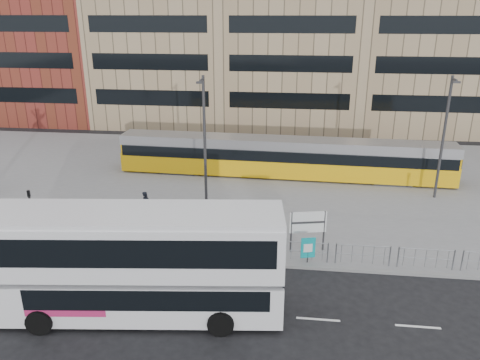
# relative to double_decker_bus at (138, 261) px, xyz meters

# --- Properties ---
(ground) EXTENTS (120.00, 120.00, 0.00)m
(ground) POSITION_rel_double_decker_bus_xyz_m (1.38, 4.46, -2.53)
(ground) COLOR black
(ground) RESTS_ON ground
(plaza) EXTENTS (64.00, 24.00, 0.15)m
(plaza) POSITION_rel_double_decker_bus_xyz_m (1.38, 16.46, -2.45)
(plaza) COLOR gray
(plaza) RESTS_ON ground
(kerb) EXTENTS (64.00, 0.25, 0.17)m
(kerb) POSITION_rel_double_decker_bus_xyz_m (1.38, 4.51, -2.45)
(kerb) COLOR gray
(kerb) RESTS_ON ground
(building_row) EXTENTS (70.40, 18.40, 31.20)m
(building_row) POSITION_rel_double_decker_bus_xyz_m (2.93, 38.73, 10.38)
(building_row) COLOR maroon
(building_row) RESTS_ON ground
(pedestrian_barrier) EXTENTS (32.07, 0.07, 1.10)m
(pedestrian_barrier) POSITION_rel_double_decker_bus_xyz_m (3.38, 4.96, -1.55)
(pedestrian_barrier) COLOR gray
(pedestrian_barrier) RESTS_ON plaza
(road_markings) EXTENTS (62.00, 0.12, 0.01)m
(road_markings) POSITION_rel_double_decker_bus_xyz_m (2.38, 0.46, -2.52)
(road_markings) COLOR white
(road_markings) RESTS_ON ground
(double_decker_bus) EXTENTS (11.92, 3.95, 4.68)m
(double_decker_bus) POSITION_rel_double_decker_bus_xyz_m (0.00, 0.00, 0.00)
(double_decker_bus) COLOR white
(double_decker_bus) RESTS_ON ground
(tram) EXTENTS (24.94, 3.26, 2.93)m
(tram) POSITION_rel_double_decker_bus_xyz_m (5.30, 17.80, -0.91)
(tram) COLOR #E5A90C
(tram) RESTS_ON plaza
(station_sign) EXTENTS (1.89, 0.48, 2.21)m
(station_sign) POSITION_rel_double_decker_bus_xyz_m (6.97, 6.10, -0.85)
(station_sign) COLOR #2D2D30
(station_sign) RESTS_ON plaza
(ad_panel) EXTENTS (0.72, 0.23, 1.36)m
(ad_panel) POSITION_rel_double_decker_bus_xyz_m (6.99, 4.86, -1.59)
(ad_panel) COLOR #2D2D30
(ad_panel) RESTS_ON plaza
(pedestrian) EXTENTS (0.50, 0.67, 1.67)m
(pedestrian) POSITION_rel_double_decker_bus_xyz_m (-2.64, 9.17, -1.55)
(pedestrian) COLOR black
(pedestrian) RESTS_ON plaza
(traffic_light_west) EXTENTS (0.23, 0.25, 3.10)m
(traffic_light_west) POSITION_rel_double_decker_bus_xyz_m (-7.54, 5.12, -0.41)
(traffic_light_west) COLOR #2D2D30
(traffic_light_west) RESTS_ON plaza
(lamp_post_west) EXTENTS (0.45, 1.04, 8.33)m
(lamp_post_west) POSITION_rel_double_decker_bus_xyz_m (0.63, 11.25, 2.16)
(lamp_post_west) COLOR #2D2D30
(lamp_post_west) RESTS_ON plaza
(lamp_post_east) EXTENTS (0.45, 1.04, 8.13)m
(lamp_post_east) POSITION_rel_double_decker_bus_xyz_m (15.66, 14.59, 2.06)
(lamp_post_east) COLOR #2D2D30
(lamp_post_east) RESTS_ON plaza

